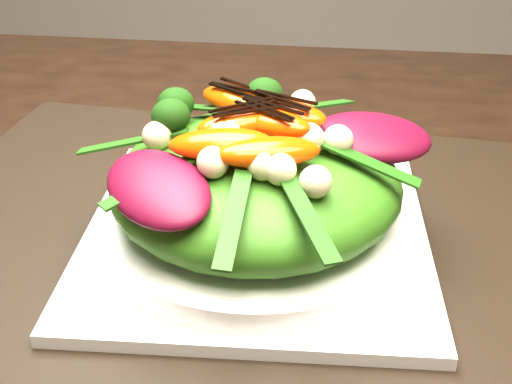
# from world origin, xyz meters

# --- Properties ---
(dining_table) EXTENTS (1.60, 0.90, 0.75)m
(dining_table) POSITION_xyz_m (0.00, 0.00, 0.73)
(dining_table) COLOR black
(dining_table) RESTS_ON floor
(placemat) EXTENTS (0.59, 0.47, 0.00)m
(placemat) POSITION_xyz_m (0.13, -0.02, 0.75)
(placemat) COLOR black
(placemat) RESTS_ON dining_table
(plate_base) EXTENTS (0.26, 0.26, 0.01)m
(plate_base) POSITION_xyz_m (0.13, -0.02, 0.76)
(plate_base) COLOR silver
(plate_base) RESTS_ON placemat
(salad_bowl) EXTENTS (0.24, 0.24, 0.02)m
(salad_bowl) POSITION_xyz_m (0.13, -0.02, 0.77)
(salad_bowl) COLOR white
(salad_bowl) RESTS_ON plate_base
(lettuce_mound) EXTENTS (0.22, 0.22, 0.07)m
(lettuce_mound) POSITION_xyz_m (0.13, -0.02, 0.80)
(lettuce_mound) COLOR #346B13
(lettuce_mound) RESTS_ON salad_bowl
(radicchio_leaf) EXTENTS (0.10, 0.08, 0.02)m
(radicchio_leaf) POSITION_xyz_m (0.21, -0.00, 0.83)
(radicchio_leaf) COLOR #4A0719
(radicchio_leaf) RESTS_ON lettuce_mound
(orange_segment) EXTENTS (0.07, 0.04, 0.02)m
(orange_segment) POSITION_xyz_m (0.14, -0.01, 0.85)
(orange_segment) COLOR #E13703
(orange_segment) RESTS_ON lettuce_mound
(broccoli_floret) EXTENTS (0.05, 0.05, 0.04)m
(broccoli_floret) POSITION_xyz_m (0.07, 0.01, 0.85)
(broccoli_floret) COLOR #18360A
(broccoli_floret) RESTS_ON lettuce_mound
(macadamia_nut) EXTENTS (0.02, 0.02, 0.02)m
(macadamia_nut) POSITION_xyz_m (0.16, -0.07, 0.84)
(macadamia_nut) COLOR beige
(macadamia_nut) RESTS_ON lettuce_mound
(balsamic_drizzle) EXTENTS (0.05, 0.01, 0.00)m
(balsamic_drizzle) POSITION_xyz_m (0.14, -0.01, 0.86)
(balsamic_drizzle) COLOR black
(balsamic_drizzle) RESTS_ON orange_segment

